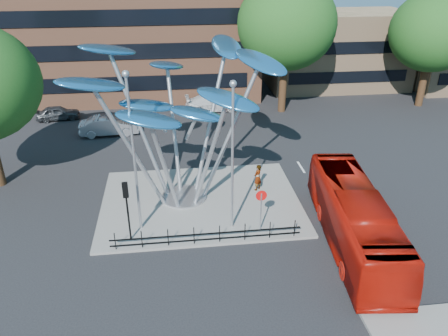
{
  "coord_description": "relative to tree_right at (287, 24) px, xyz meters",
  "views": [
    {
      "loc": [
        -2.43,
        -17.03,
        13.98
      ],
      "look_at": [
        0.19,
        4.0,
        3.32
      ],
      "focal_mm": 35.0,
      "sensor_mm": 36.0,
      "label": 1
    }
  ],
  "objects": [
    {
      "name": "parked_car_left",
      "position": [
        -20.77,
        0.2,
        -7.39
      ],
      "size": [
        3.98,
        2.07,
        1.29
      ],
      "primitive_type": "imported",
      "rotation": [
        0.0,
        0.0,
        1.72
      ],
      "color": "#383B3F",
      "rests_on": "ground"
    },
    {
      "name": "parked_car_right",
      "position": [
        -6.52,
        1.0,
        -7.28
      ],
      "size": [
        5.32,
        2.4,
        1.51
      ],
      "primitive_type": "imported",
      "rotation": [
        0.0,
        0.0,
        1.63
      ],
      "color": "silver",
      "rests_on": "ground"
    },
    {
      "name": "pedestrian_railing_front",
      "position": [
        -9.0,
        -20.3,
        -7.48
      ],
      "size": [
        10.0,
        0.06,
        1.0
      ],
      "color": "black",
      "rests_on": "traffic_island"
    },
    {
      "name": "traffic_island",
      "position": [
        -9.0,
        -16.0,
        -7.96
      ],
      "size": [
        12.0,
        9.0,
        0.15
      ],
      "primitive_type": "cube",
      "color": "slate",
      "rests_on": "ground"
    },
    {
      "name": "leaf_sculpture",
      "position": [
        -10.07,
        -15.32,
        -1.16
      ],
      "size": [
        12.72,
        9.54,
        9.51
      ],
      "color": "#9EA0A5",
      "rests_on": "traffic_island"
    },
    {
      "name": "low_building_near",
      "position": [
        8.0,
        8.0,
        -4.04
      ],
      "size": [
        15.0,
        8.0,
        8.0
      ],
      "primitive_type": "cube",
      "color": "tan",
      "rests_on": "ground"
    },
    {
      "name": "street_lamp_left",
      "position": [
        -12.5,
        -18.5,
        -2.68
      ],
      "size": [
        0.36,
        0.36,
        8.8
      ],
      "color": "#9EA0A5",
      "rests_on": "traffic_island"
    },
    {
      "name": "red_bus",
      "position": [
        -1.4,
        -21.0,
        -6.51
      ],
      "size": [
        3.74,
        11.19,
        3.06
      ],
      "primitive_type": "imported",
      "rotation": [
        0.0,
        0.0,
        -0.11
      ],
      "color": "#AF1208",
      "rests_on": "ground"
    },
    {
      "name": "tree_far",
      "position": [
        14.0,
        0.0,
        -0.93
      ],
      "size": [
        8.0,
        8.0,
        10.81
      ],
      "color": "black",
      "rests_on": "ground"
    },
    {
      "name": "tree_right",
      "position": [
        0.0,
        0.0,
        0.0
      ],
      "size": [
        8.8,
        8.8,
        12.11
      ],
      "color": "black",
      "rests_on": "ground"
    },
    {
      "name": "pedestrian",
      "position": [
        -5.3,
        -15.06,
        -7.01
      ],
      "size": [
        0.75,
        0.75,
        1.76
      ],
      "primitive_type": "imported",
      "rotation": [
        0.0,
        0.0,
        3.9
      ],
      "color": "gray",
      "rests_on": "traffic_island"
    },
    {
      "name": "no_entry_sign_island",
      "position": [
        -6.0,
        -19.48,
        -6.22
      ],
      "size": [
        0.6,
        0.1,
        2.45
      ],
      "color": "#9EA0A5",
      "rests_on": "traffic_island"
    },
    {
      "name": "ground",
      "position": [
        -8.0,
        -22.0,
        -8.04
      ],
      "size": [
        120.0,
        120.0,
        0.0
      ],
      "primitive_type": "plane",
      "color": "black",
      "rests_on": "ground"
    },
    {
      "name": "parked_car_mid",
      "position": [
        -15.73,
        -4.0,
        -7.24
      ],
      "size": [
        4.94,
        2.02,
        1.59
      ],
      "primitive_type": "imported",
      "rotation": [
        0.0,
        0.0,
        1.64
      ],
      "color": "#A2A3A9",
      "rests_on": "ground"
    },
    {
      "name": "traffic_light_island",
      "position": [
        -13.0,
        -19.5,
        -5.42
      ],
      "size": [
        0.28,
        0.18,
        3.42
      ],
      "color": "black",
      "rests_on": "traffic_island"
    },
    {
      "name": "street_lamp_right",
      "position": [
        -7.5,
        -19.0,
        -2.94
      ],
      "size": [
        0.36,
        0.36,
        8.3
      ],
      "color": "#9EA0A5",
      "rests_on": "traffic_island"
    }
  ]
}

